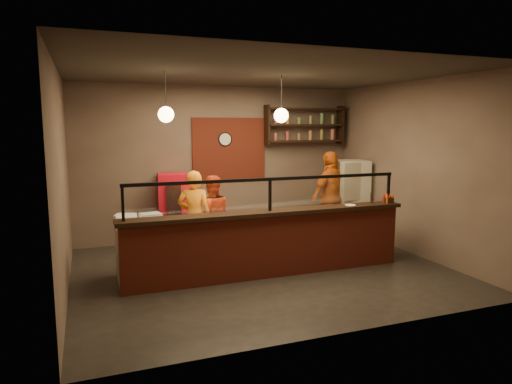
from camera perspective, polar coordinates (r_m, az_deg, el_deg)
name	(u,v)px	position (r m, az deg, el deg)	size (l,w,h in m)	color
floor	(263,270)	(7.70, 0.85, -9.74)	(6.00, 6.00, 0.00)	black
ceiling	(263,73)	(7.37, 0.91, 14.66)	(6.00, 6.00, 0.00)	#353029
wall_back	(220,163)	(9.72, -4.52, 3.64)	(6.00, 6.00, 0.00)	brown
wall_left	(62,183)	(6.87, -23.12, 1.07)	(5.00, 5.00, 0.00)	brown
wall_right	(414,169)	(8.90, 19.19, 2.78)	(5.00, 5.00, 0.00)	brown
wall_front	(345,197)	(5.14, 11.12, -0.63)	(6.00, 6.00, 0.00)	brown
brick_patch	(229,149)	(9.73, -3.35, 5.43)	(1.60, 0.04, 1.30)	maroon
service_counter	(270,245)	(7.29, 1.73, -6.68)	(4.60, 0.25, 1.00)	maroon
counter_ledge	(270,213)	(7.17, 1.75, -2.59)	(4.70, 0.37, 0.06)	black
worktop_cabinet	(259,242)	(7.76, 0.32, -6.33)	(4.60, 0.75, 0.85)	gray
worktop	(259,216)	(7.66, 0.32, -3.07)	(4.60, 0.75, 0.05)	silver
sneeze_guard	(270,191)	(7.11, 1.76, 0.10)	(4.50, 0.05, 0.52)	white
wall_shelving	(305,125)	(10.22, 6.12, 8.34)	(1.84, 0.28, 0.85)	black
wall_clock	(225,139)	(9.69, -3.91, 6.59)	(0.30, 0.30, 0.04)	black
pendant_left	(166,114)	(7.11, -11.19, 9.50)	(0.24, 0.24, 0.77)	black
pendant_right	(281,115)	(7.66, 3.17, 9.54)	(0.24, 0.24, 0.77)	black
cook_left	(194,217)	(8.04, -7.72, -3.07)	(0.59, 0.39, 1.62)	orange
cook_mid	(212,217)	(8.29, -5.57, -3.09)	(0.73, 0.57, 1.50)	red
cook_right	(331,196)	(9.56, 9.33, -0.53)	(1.09, 0.46, 1.87)	#C45512
fridge	(349,199)	(10.01, 11.55, -0.82)	(0.69, 0.64, 1.65)	beige
red_cooler	(175,209)	(9.26, -10.09, -2.15)	(0.62, 0.57, 1.45)	red
pizza_dough	(233,217)	(7.43, -2.94, -3.18)	(0.56, 0.56, 0.01)	white
prep_tub_a	(125,219)	(7.23, -16.01, -3.27)	(0.30, 0.24, 0.15)	white
prep_tub_b	(151,218)	(7.21, -13.04, -3.19)	(0.30, 0.24, 0.15)	silver
prep_tub_c	(127,221)	(7.05, -15.88, -3.55)	(0.30, 0.24, 0.15)	white
rolling_pin	(237,216)	(7.44, -2.43, -3.00)	(0.05, 0.05, 0.31)	gold
condiment_caddy	(388,200)	(8.21, 16.19, -1.00)	(0.16, 0.13, 0.09)	black
pepper_mill	(371,197)	(8.14, 14.22, -0.67)	(0.04, 0.04, 0.18)	black
small_plate	(350,205)	(7.79, 11.73, -1.62)	(0.18, 0.18, 0.01)	white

